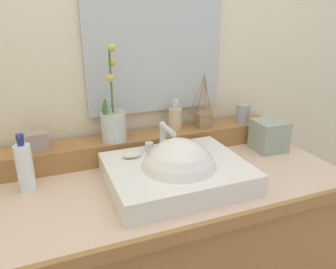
% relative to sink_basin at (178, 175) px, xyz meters
% --- Properties ---
extents(wall_back, '(3.18, 0.20, 2.67)m').
position_rel_sink_basin_xyz_m(wall_back, '(-0.03, 0.48, 0.41)').
color(wall_back, beige).
rests_on(wall_back, ground).
extents(back_ledge, '(1.26, 0.13, 0.09)m').
position_rel_sink_basin_xyz_m(back_ledge, '(-0.03, 0.29, 0.01)').
color(back_ledge, '#A26F3C').
rests_on(back_ledge, vanity_cabinet).
extents(sink_basin, '(0.48, 0.39, 0.29)m').
position_rel_sink_basin_xyz_m(sink_basin, '(0.00, 0.00, 0.00)').
color(sink_basin, white).
rests_on(sink_basin, vanity_cabinet).
extents(soap_bar, '(0.07, 0.04, 0.02)m').
position_rel_sink_basin_xyz_m(soap_bar, '(-0.13, 0.12, 0.05)').
color(soap_bar, beige).
rests_on(soap_bar, sink_basin).
extents(potted_plant, '(0.10, 0.10, 0.38)m').
position_rel_sink_basin_xyz_m(potted_plant, '(-0.16, 0.28, 0.13)').
color(potted_plant, silver).
rests_on(potted_plant, back_ledge).
extents(soap_dispenser, '(0.06, 0.06, 0.13)m').
position_rel_sink_basin_xyz_m(soap_dispenser, '(0.12, 0.31, 0.11)').
color(soap_dispenser, '#D1B58F').
rests_on(soap_dispenser, back_ledge).
extents(tumbler_cup, '(0.06, 0.06, 0.09)m').
position_rel_sink_basin_xyz_m(tumbler_cup, '(0.45, 0.28, 0.10)').
color(tumbler_cup, '#9A9BA4').
rests_on(tumbler_cup, back_ledge).
extents(reed_diffuser, '(0.10, 0.10, 0.24)m').
position_rel_sink_basin_xyz_m(reed_diffuser, '(0.25, 0.29, 0.09)').
color(reed_diffuser, '#917451').
rests_on(reed_diffuser, back_ledge).
extents(trinket_box, '(0.08, 0.07, 0.07)m').
position_rel_sink_basin_xyz_m(trinket_box, '(-0.45, 0.28, 0.09)').
color(trinket_box, gray).
rests_on(trinket_box, back_ledge).
extents(lotion_bottle, '(0.05, 0.06, 0.20)m').
position_rel_sink_basin_xyz_m(lotion_bottle, '(-0.49, 0.15, 0.05)').
color(lotion_bottle, white).
rests_on(lotion_bottle, vanity_cabinet).
extents(tissue_box, '(0.14, 0.14, 0.13)m').
position_rel_sink_basin_xyz_m(tissue_box, '(0.50, 0.14, 0.03)').
color(tissue_box, '#91A28F').
rests_on(tissue_box, vanity_cabinet).
extents(mirror, '(0.59, 0.02, 0.59)m').
position_rel_sink_basin_xyz_m(mirror, '(0.05, 0.37, 0.43)').
color(mirror, silver).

